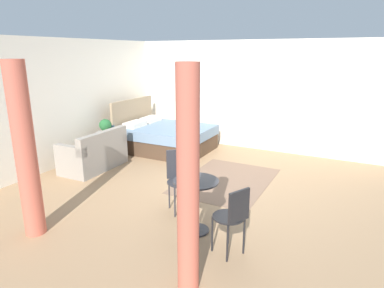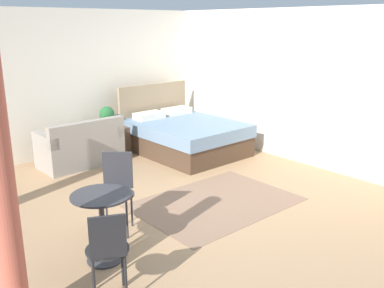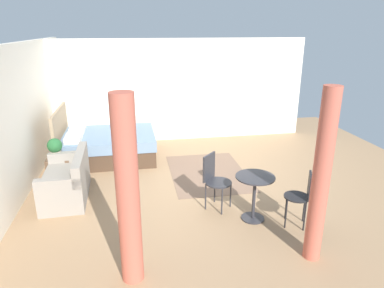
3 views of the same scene
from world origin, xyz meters
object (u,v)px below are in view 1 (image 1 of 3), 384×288
at_px(bed, 165,137).
at_px(vase, 112,130).
at_px(couch, 95,155).
at_px(cafe_chair_near_couch, 180,175).
at_px(nightstand, 111,146).
at_px(potted_plant, 106,127).
at_px(cafe_chair_near_window, 233,215).
at_px(balcony_table, 196,196).

height_order(bed, vase, bed).
xyz_separation_m(couch, cafe_chair_near_couch, (-0.76, -2.42, 0.25)).
xyz_separation_m(couch, nightstand, (0.78, 0.25, -0.05)).
distance_m(potted_plant, cafe_chair_near_window, 4.45).
bearing_deg(couch, nightstand, 18.07).
bearing_deg(balcony_table, couch, 67.10).
xyz_separation_m(nightstand, balcony_table, (-2.02, -3.19, 0.25)).
xyz_separation_m(bed, potted_plant, (-1.12, 0.84, 0.39)).
bearing_deg(bed, vase, 137.17).
xyz_separation_m(cafe_chair_near_window, cafe_chair_near_couch, (0.78, 1.15, 0.02)).
xyz_separation_m(bed, nightstand, (-1.02, 0.81, -0.08)).
bearing_deg(potted_plant, couch, -157.30).
bearing_deg(potted_plant, cafe_chair_near_window, -119.95).
relative_size(couch, balcony_table, 1.88).
xyz_separation_m(nightstand, cafe_chair_near_window, (-2.32, -3.82, 0.28)).
xyz_separation_m(potted_plant, balcony_table, (-1.92, -3.22, -0.21)).
relative_size(bed, nightstand, 4.04).
xyz_separation_m(bed, cafe_chair_near_window, (-3.34, -3.01, 0.20)).
bearing_deg(potted_plant, bed, -36.68).
height_order(couch, cafe_chair_near_couch, cafe_chair_near_couch).
relative_size(potted_plant, cafe_chair_near_couch, 0.43).
distance_m(couch, cafe_chair_near_window, 3.89).
height_order(couch, potted_plant, potted_plant).
xyz_separation_m(nightstand, potted_plant, (-0.10, 0.03, 0.46)).
xyz_separation_m(vase, cafe_chair_near_couch, (-1.66, -2.70, -0.05)).
bearing_deg(nightstand, bed, -38.25).
bearing_deg(vase, balcony_table, -123.60).
relative_size(bed, potted_plant, 5.22).
xyz_separation_m(couch, balcony_table, (-1.24, -2.94, 0.20)).
bearing_deg(vase, cafe_chair_near_couch, -121.51).
bearing_deg(couch, bed, -17.04).
bearing_deg(balcony_table, bed, 38.07).
xyz_separation_m(balcony_table, cafe_chair_near_window, (-0.30, -0.63, 0.03)).
bearing_deg(bed, nightstand, 141.75).
bearing_deg(bed, potted_plant, 143.32).
xyz_separation_m(balcony_table, cafe_chair_near_couch, (0.48, 0.52, 0.05)).
distance_m(couch, cafe_chair_near_couch, 2.55).
distance_m(balcony_table, cafe_chair_near_window, 0.69).
bearing_deg(potted_plant, vase, 0.20).
bearing_deg(cafe_chair_near_window, balcony_table, 64.70).
bearing_deg(couch, vase, 17.59).
relative_size(nightstand, balcony_table, 0.71).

